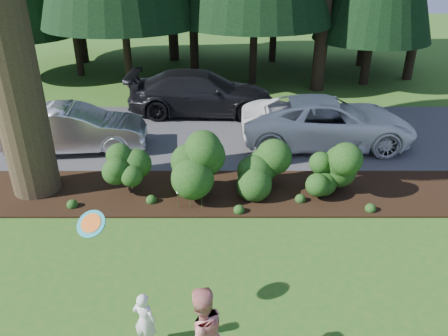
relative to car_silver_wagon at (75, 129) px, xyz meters
name	(u,v)px	position (x,y,z in m)	size (l,w,h in m)	color
ground	(197,271)	(4.28, -6.09, -0.78)	(80.00, 80.00, 0.00)	#28661D
mulch_bed	(203,192)	(4.28, -2.84, -0.75)	(16.00, 2.50, 0.05)	black
driveway	(208,134)	(4.28, 1.41, -0.76)	(22.00, 6.00, 0.03)	#38383A
shrub_row	(231,169)	(5.05, -2.95, 0.03)	(6.53, 1.60, 1.61)	#193D12
lily_cluster	(190,193)	(3.98, -3.69, -0.28)	(0.69, 0.09, 0.57)	#193D12
car_silver_wagon	(75,129)	(0.00, 0.00, 0.00)	(1.58, 4.53, 1.49)	silver
car_white_suv	(327,122)	(8.33, 0.51, 0.05)	(2.66, 5.76, 1.60)	white
car_dark_suv	(202,93)	(3.96, 3.64, 0.09)	(2.36, 5.79, 1.68)	black
child	(145,321)	(3.55, -7.99, -0.21)	(0.41, 0.27, 1.12)	white
adult	(201,335)	(4.50, -8.56, 0.08)	(0.83, 0.65, 1.70)	red
frisbee	(91,224)	(2.78, -7.60, 1.43)	(0.51, 0.40, 0.37)	teal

